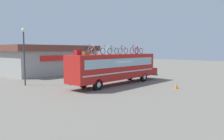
{
  "coord_description": "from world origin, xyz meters",
  "views": [
    {
      "loc": [
        -17.65,
        -15.29,
        3.69
      ],
      "look_at": [
        -0.48,
        0.0,
        1.58
      ],
      "focal_mm": 35.63,
      "sensor_mm": 36.0,
      "label": 1
    }
  ],
  "objects_px": {
    "rooftop_bicycle_1": "(92,51)",
    "rooftop_bicycle_5": "(134,50)",
    "rooftop_bicycle_6": "(139,51)",
    "luggage_bag_2": "(85,53)",
    "rooftop_bicycle_3": "(113,51)",
    "traffic_cone": "(176,86)",
    "bus": "(116,67)",
    "rooftop_bicycle_2": "(106,51)",
    "luggage_bag_1": "(78,52)",
    "rooftop_bicycle_4": "(123,51)",
    "street_lamp": "(24,49)"
  },
  "relations": [
    {
      "from": "rooftop_bicycle_1",
      "to": "rooftop_bicycle_4",
      "type": "height_order",
      "value": "rooftop_bicycle_1"
    },
    {
      "from": "traffic_cone",
      "to": "luggage_bag_1",
      "type": "bearing_deg",
      "value": 136.58
    },
    {
      "from": "rooftop_bicycle_6",
      "to": "luggage_bag_2",
      "type": "bearing_deg",
      "value": 179.42
    },
    {
      "from": "bus",
      "to": "luggage_bag_1",
      "type": "bearing_deg",
      "value": 176.03
    },
    {
      "from": "luggage_bag_2",
      "to": "rooftop_bicycle_3",
      "type": "height_order",
      "value": "rooftop_bicycle_3"
    },
    {
      "from": "luggage_bag_1",
      "to": "rooftop_bicycle_1",
      "type": "distance_m",
      "value": 1.49
    },
    {
      "from": "rooftop_bicycle_5",
      "to": "street_lamp",
      "type": "distance_m",
      "value": 11.83
    },
    {
      "from": "traffic_cone",
      "to": "street_lamp",
      "type": "distance_m",
      "value": 15.63
    },
    {
      "from": "bus",
      "to": "rooftop_bicycle_3",
      "type": "relative_size",
      "value": 7.45
    },
    {
      "from": "bus",
      "to": "rooftop_bicycle_2",
      "type": "bearing_deg",
      "value": -168.95
    },
    {
      "from": "luggage_bag_2",
      "to": "rooftop_bicycle_1",
      "type": "height_order",
      "value": "rooftop_bicycle_1"
    },
    {
      "from": "rooftop_bicycle_3",
      "to": "traffic_cone",
      "type": "distance_m",
      "value": 7.28
    },
    {
      "from": "rooftop_bicycle_6",
      "to": "traffic_cone",
      "type": "relative_size",
      "value": 3.26
    },
    {
      "from": "luggage_bag_2",
      "to": "rooftop_bicycle_6",
      "type": "height_order",
      "value": "rooftop_bicycle_6"
    },
    {
      "from": "rooftop_bicycle_4",
      "to": "traffic_cone",
      "type": "distance_m",
      "value": 6.86
    },
    {
      "from": "rooftop_bicycle_5",
      "to": "luggage_bag_1",
      "type": "bearing_deg",
      "value": 174.77
    },
    {
      "from": "rooftop_bicycle_1",
      "to": "traffic_cone",
      "type": "distance_m",
      "value": 8.7
    },
    {
      "from": "rooftop_bicycle_5",
      "to": "rooftop_bicycle_6",
      "type": "height_order",
      "value": "rooftop_bicycle_5"
    },
    {
      "from": "rooftop_bicycle_2",
      "to": "rooftop_bicycle_1",
      "type": "bearing_deg",
      "value": 163.61
    },
    {
      "from": "rooftop_bicycle_2",
      "to": "street_lamp",
      "type": "height_order",
      "value": "street_lamp"
    },
    {
      "from": "bus",
      "to": "traffic_cone",
      "type": "distance_m",
      "value": 6.47
    },
    {
      "from": "luggage_bag_1",
      "to": "rooftop_bicycle_6",
      "type": "bearing_deg",
      "value": -1.21
    },
    {
      "from": "luggage_bag_2",
      "to": "street_lamp",
      "type": "bearing_deg",
      "value": 112.76
    },
    {
      "from": "rooftop_bicycle_3",
      "to": "traffic_cone",
      "type": "height_order",
      "value": "rooftop_bicycle_3"
    },
    {
      "from": "bus",
      "to": "rooftop_bicycle_1",
      "type": "height_order",
      "value": "rooftop_bicycle_1"
    },
    {
      "from": "bus",
      "to": "rooftop_bicycle_5",
      "type": "height_order",
      "value": "rooftop_bicycle_5"
    },
    {
      "from": "bus",
      "to": "rooftop_bicycle_6",
      "type": "distance_m",
      "value": 4.67
    },
    {
      "from": "rooftop_bicycle_6",
      "to": "traffic_cone",
      "type": "height_order",
      "value": "rooftop_bicycle_6"
    },
    {
      "from": "luggage_bag_1",
      "to": "rooftop_bicycle_4",
      "type": "relative_size",
      "value": 0.33
    },
    {
      "from": "rooftop_bicycle_1",
      "to": "luggage_bag_2",
      "type": "bearing_deg",
      "value": 167.39
    },
    {
      "from": "rooftop_bicycle_2",
      "to": "rooftop_bicycle_6",
      "type": "bearing_deg",
      "value": 4.75
    },
    {
      "from": "rooftop_bicycle_6",
      "to": "rooftop_bicycle_4",
      "type": "bearing_deg",
      "value": -176.65
    },
    {
      "from": "rooftop_bicycle_4",
      "to": "rooftop_bicycle_5",
      "type": "bearing_deg",
      "value": -11.0
    },
    {
      "from": "bus",
      "to": "rooftop_bicycle_2",
      "type": "height_order",
      "value": "rooftop_bicycle_2"
    },
    {
      "from": "rooftop_bicycle_1",
      "to": "rooftop_bicycle_4",
      "type": "distance_m",
      "value": 4.59
    },
    {
      "from": "rooftop_bicycle_1",
      "to": "rooftop_bicycle_5",
      "type": "relative_size",
      "value": 0.97
    },
    {
      "from": "rooftop_bicycle_2",
      "to": "rooftop_bicycle_4",
      "type": "height_order",
      "value": "rooftop_bicycle_4"
    },
    {
      "from": "luggage_bag_2",
      "to": "rooftop_bicycle_1",
      "type": "bearing_deg",
      "value": -12.61
    },
    {
      "from": "rooftop_bicycle_4",
      "to": "street_lamp",
      "type": "relative_size",
      "value": 0.28
    },
    {
      "from": "rooftop_bicycle_2",
      "to": "rooftop_bicycle_6",
      "type": "height_order",
      "value": "rooftop_bicycle_2"
    },
    {
      "from": "rooftop_bicycle_6",
      "to": "street_lamp",
      "type": "height_order",
      "value": "street_lamp"
    },
    {
      "from": "bus",
      "to": "rooftop_bicycle_4",
      "type": "relative_size",
      "value": 7.73
    },
    {
      "from": "luggage_bag_1",
      "to": "rooftop_bicycle_5",
      "type": "height_order",
      "value": "rooftop_bicycle_5"
    },
    {
      "from": "bus",
      "to": "rooftop_bicycle_4",
      "type": "bearing_deg",
      "value": -2.19
    },
    {
      "from": "rooftop_bicycle_3",
      "to": "luggage_bag_2",
      "type": "bearing_deg",
      "value": 178.24
    },
    {
      "from": "rooftop_bicycle_5",
      "to": "luggage_bag_2",
      "type": "bearing_deg",
      "value": 175.08
    },
    {
      "from": "bus",
      "to": "street_lamp",
      "type": "height_order",
      "value": "street_lamp"
    },
    {
      "from": "luggage_bag_2",
      "to": "traffic_cone",
      "type": "bearing_deg",
      "value": -46.51
    },
    {
      "from": "luggage_bag_1",
      "to": "rooftop_bicycle_2",
      "type": "height_order",
      "value": "rooftop_bicycle_2"
    },
    {
      "from": "bus",
      "to": "street_lamp",
      "type": "xyz_separation_m",
      "value": [
        -6.8,
        6.59,
        1.87
      ]
    }
  ]
}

